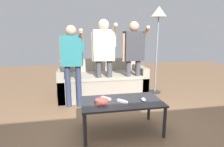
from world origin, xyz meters
The scene contains 11 objects.
ground_plane centered at (0.00, 0.00, 0.00)m, with size 12.00×12.00×0.00m, color brown.
couch centered at (-0.17, 1.60, 0.30)m, with size 1.83×0.93×0.78m.
coffee_table centered at (-0.11, 0.01, 0.40)m, with size 1.09×0.59×0.45m.
snack_bowl centered at (-0.39, -0.05, 0.48)m, with size 0.17×0.17×0.06m, color #B24C47.
game_remote_nunchuk centered at (0.17, -0.06, 0.47)m, with size 0.06×0.09×0.05m.
floor_lamp centered at (1.07, 1.54, 1.68)m, with size 0.34×0.34×1.93m.
player_left centered at (-0.78, 1.03, 0.94)m, with size 0.44×0.34×1.50m.
player_center centered at (-0.19, 1.17, 1.02)m, with size 0.47×0.36×1.62m.
player_right centered at (0.41, 1.17, 1.00)m, with size 0.49×0.34×1.59m.
game_remote_wand_near centered at (-0.31, 0.11, 0.46)m, with size 0.13×0.14×0.03m.
game_remote_wand_far centered at (-0.12, -0.05, 0.46)m, with size 0.13×0.14×0.03m.
Camera 1 is at (-0.66, -2.21, 1.32)m, focal length 28.37 mm.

